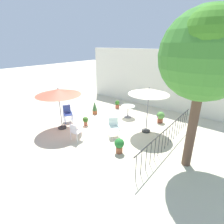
{
  "coord_description": "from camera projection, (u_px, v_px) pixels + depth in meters",
  "views": [
    {
      "loc": [
        5.8,
        -6.91,
        4.38
      ],
      "look_at": [
        0.0,
        0.38,
        0.74
      ],
      "focal_mm": 28.51,
      "sensor_mm": 36.0,
      "label": 1
    }
  ],
  "objects": [
    {
      "name": "patio_umbrella_1",
      "position": [
        149.0,
        92.0,
        8.61
      ],
      "size": [
        2.0,
        2.0,
        2.39
      ],
      "color": "#2D2D2D",
      "rests_on": "ground"
    },
    {
      "name": "patio_chair_2",
      "position": [
        67.0,
        112.0,
        10.43
      ],
      "size": [
        0.64,
        0.63,
        0.99
      ],
      "color": "#314693",
      "rests_on": "ground"
    },
    {
      "name": "patio_chair_1",
      "position": [
        75.0,
        131.0,
        8.36
      ],
      "size": [
        0.49,
        0.44,
        0.88
      ],
      "color": "silver",
      "rests_on": "ground"
    },
    {
      "name": "potted_plant_3",
      "position": [
        117.0,
        104.0,
        12.67
      ],
      "size": [
        0.32,
        0.32,
        0.56
      ],
      "color": "#AC523A",
      "rests_on": "ground"
    },
    {
      "name": "potted_plant_1",
      "position": [
        119.0,
        145.0,
        7.46
      ],
      "size": [
        0.42,
        0.42,
        0.66
      ],
      "color": "#9A5537",
      "rests_on": "ground"
    },
    {
      "name": "patio_umbrella_0",
      "position": [
        58.0,
        92.0,
        9.02
      ],
      "size": [
        2.3,
        2.3,
        2.27
      ],
      "color": "#2D2D2D",
      "rests_on": "ground"
    },
    {
      "name": "villa_facade",
      "position": [
        150.0,
        78.0,
        12.74
      ],
      "size": [
        10.35,
        0.3,
        4.0
      ],
      "primitive_type": "cube",
      "color": "silver",
      "rests_on": "ground"
    },
    {
      "name": "potted_plant_0",
      "position": [
        95.0,
        108.0,
        11.59
      ],
      "size": [
        0.32,
        0.32,
        0.85
      ],
      "color": "#964E2C",
      "rests_on": "ground"
    },
    {
      "name": "cafe_table_0",
      "position": [
        128.0,
        109.0,
        11.04
      ],
      "size": [
        0.84,
        0.84,
        0.75
      ],
      "color": "silver",
      "rests_on": "ground"
    },
    {
      "name": "potted_plant_2",
      "position": [
        160.0,
        117.0,
        10.34
      ],
      "size": [
        0.46,
        0.46,
        0.67
      ],
      "color": "brown",
      "rests_on": "ground"
    },
    {
      "name": "shade_tree",
      "position": [
        207.0,
        56.0,
        5.42
      ],
      "size": [
        2.98,
        2.84,
        5.43
      ],
      "color": "brown",
      "rests_on": "ground"
    },
    {
      "name": "ground_plane",
      "position": [
        108.0,
        126.0,
        9.99
      ],
      "size": [
        60.0,
        60.0,
        0.0
      ],
      "primitive_type": "plane",
      "color": "beige"
    },
    {
      "name": "terrace_railing",
      "position": [
        168.0,
        134.0,
        7.76
      ],
      "size": [
        0.03,
        5.65,
        1.01
      ],
      "color": "black",
      "rests_on": "ground"
    },
    {
      "name": "potted_plant_4",
      "position": [
        86.0,
        121.0,
        9.97
      ],
      "size": [
        0.31,
        0.31,
        0.52
      ],
      "color": "#C26449",
      "rests_on": "ground"
    },
    {
      "name": "patio_chair_0",
      "position": [
        114.0,
        126.0,
        8.75
      ],
      "size": [
        0.7,
        0.7,
        0.95
      ],
      "color": "white",
      "rests_on": "ground"
    }
  ]
}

